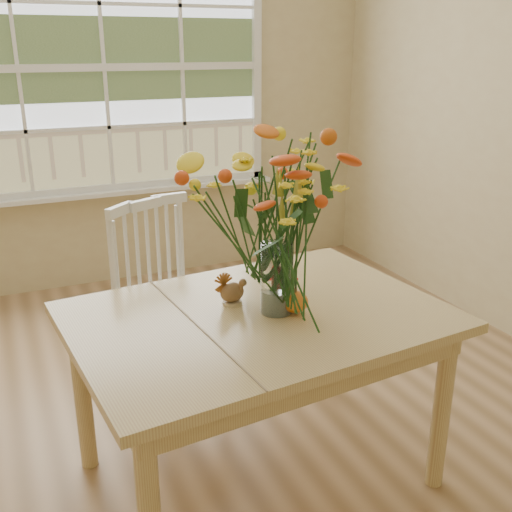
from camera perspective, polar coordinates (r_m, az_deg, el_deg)
name	(u,v)px	position (r m, az deg, el deg)	size (l,w,h in m)	color
floor	(227,449)	(2.80, -2.81, -17.90)	(4.00, 4.50, 0.01)	olive
wall_back	(106,97)	(4.42, -14.14, 14.44)	(4.00, 0.02, 2.70)	tan
window	(104,70)	(4.37, -14.25, 16.78)	(2.42, 0.12, 1.74)	silver
dining_table	(258,334)	(2.31, 0.20, -7.46)	(1.46, 1.11, 0.74)	tan
windsor_chair	(164,295)	(2.94, -8.78, -3.67)	(0.59, 0.58, 0.99)	white
flower_vase	(277,209)	(2.14, 2.05, 4.53)	(0.56, 0.56, 0.67)	white
pumpkin	(295,303)	(2.26, 3.69, -4.47)	(0.10, 0.10, 0.08)	orange
turkey_figurine	(232,292)	(2.33, -2.29, -3.49)	(0.10, 0.08, 0.12)	#CCB78C
dark_gourd	(275,278)	(2.50, 1.83, -2.14)	(0.13, 0.09, 0.07)	#38160F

